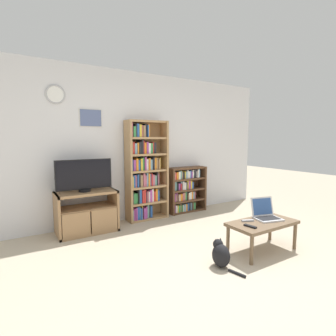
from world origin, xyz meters
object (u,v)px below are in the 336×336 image
object	(u,v)px
remote_near_laptop	(250,226)
cat	(221,254)
coffee_table	(262,225)
bookshelf_tall	(144,172)
remote_far_from_laptop	(248,221)
television	(84,175)
laptop	(266,214)
tv_stand	(87,212)
bookshelf_short	(185,190)

from	to	relation	value
remote_near_laptop	cat	xyz separation A→B (m)	(-0.44, 0.03, -0.26)
coffee_table	remote_near_laptop	size ratio (longest dim) A/B	5.54
bookshelf_tall	remote_near_laptop	xyz separation A→B (m)	(0.39, -2.06, -0.46)
remote_near_laptop	remote_far_from_laptop	xyz separation A→B (m)	(0.14, 0.17, 0.00)
remote_near_laptop	television	bearing A→B (deg)	-61.09
laptop	remote_far_from_laptop	size ratio (longest dim) A/B	2.38
television	remote_near_laptop	xyz separation A→B (m)	(1.47, -1.94, -0.50)
tv_stand	remote_far_from_laptop	distance (m)	2.37
laptop	bookshelf_tall	bearing A→B (deg)	127.79
bookshelf_short	bookshelf_tall	bearing A→B (deg)	-179.31
television	remote_far_from_laptop	world-z (taller)	television
coffee_table	laptop	size ratio (longest dim) A/B	2.33
bookshelf_tall	remote_far_from_laptop	world-z (taller)	bookshelf_tall
bookshelf_short	television	bearing A→B (deg)	-175.91
bookshelf_short	coffee_table	distance (m)	2.03
remote_far_from_laptop	remote_near_laptop	bearing A→B (deg)	162.72
coffee_table	remote_near_laptop	xyz separation A→B (m)	(-0.30, -0.06, 0.06)
tv_stand	laptop	world-z (taller)	laptop
tv_stand	bookshelf_short	world-z (taller)	bookshelf_short
tv_stand	television	bearing A→B (deg)	154.14
remote_near_laptop	laptop	bearing A→B (deg)	-171.85
cat	coffee_table	bearing A→B (deg)	11.08
bookshelf_tall	cat	bearing A→B (deg)	-91.56
television	cat	size ratio (longest dim) A/B	1.83
remote_far_from_laptop	bookshelf_tall	bearing A→B (deg)	39.12
bookshelf_tall	bookshelf_short	distance (m)	0.97
television	laptop	xyz separation A→B (m)	(1.91, -1.81, -0.44)
tv_stand	laptop	distance (m)	2.61
remote_far_from_laptop	cat	xyz separation A→B (m)	(-0.59, -0.14, -0.26)
cat	bookshelf_short	bearing A→B (deg)	74.06
bookshelf_tall	cat	xyz separation A→B (m)	(-0.06, -2.04, -0.71)
remote_near_laptop	remote_far_from_laptop	size ratio (longest dim) A/B	1.00
bookshelf_tall	laptop	size ratio (longest dim) A/B	4.50
coffee_table	remote_far_from_laptop	bearing A→B (deg)	144.53
bookshelf_short	cat	world-z (taller)	bookshelf_short
television	tv_stand	bearing A→B (deg)	-25.86
tv_stand	laptop	size ratio (longest dim) A/B	2.29
bookshelf_short	remote_near_laptop	world-z (taller)	bookshelf_short
tv_stand	cat	bearing A→B (deg)	-62.16
cat	bookshelf_tall	bearing A→B (deg)	97.16
coffee_table	cat	xyz separation A→B (m)	(-0.74, -0.03, -0.20)
coffee_table	laptop	bearing A→B (deg)	26.17
tv_stand	bookshelf_tall	size ratio (longest dim) A/B	0.51
television	coffee_table	xyz separation A→B (m)	(1.76, -1.88, -0.55)
remote_near_laptop	remote_far_from_laptop	bearing A→B (deg)	-138.96
laptop	remote_near_laptop	world-z (taller)	laptop
tv_stand	remote_far_from_laptop	xyz separation A→B (m)	(1.59, -1.76, 0.07)
tv_stand	television	size ratio (longest dim) A/B	1.07
bookshelf_short	cat	bearing A→B (deg)	-114.65
television	bookshelf_short	xyz separation A→B (m)	(1.96, 0.14, -0.45)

